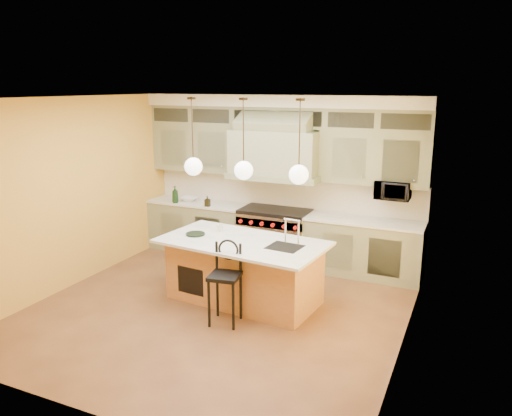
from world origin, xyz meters
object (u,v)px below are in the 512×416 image
at_px(counter_stool, 225,277).
at_px(microwave, 393,190).
at_px(kitchen_island, 244,270).
at_px(range, 275,235).

distance_m(counter_stool, microwave, 3.13).
bearing_deg(kitchen_island, range, 102.81).
relative_size(kitchen_island, microwave, 4.52).
height_order(range, counter_stool, counter_stool).
bearing_deg(range, counter_stool, -83.37).
bearing_deg(counter_stool, range, 87.50).
relative_size(range, kitchen_island, 0.49).
height_order(range, kitchen_island, kitchen_island).
distance_m(range, counter_stool, 2.43).
height_order(range, microwave, microwave).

